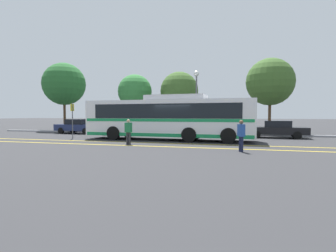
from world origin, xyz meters
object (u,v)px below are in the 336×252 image
tree_3 (179,91)px  bus_stop_sign (72,116)px  parked_car_2 (195,128)px  street_lamp (196,87)px  tree_0 (64,84)px  parked_car_1 (128,127)px  tree_1 (135,92)px  pedestrian_1 (241,134)px  tree_2 (270,82)px  pedestrian_0 (128,130)px  parked_car_0 (78,126)px  transit_bus (168,117)px  parked_car_3 (276,129)px

tree_3 → bus_stop_sign: bearing=-121.1°
parked_car_2 → street_lamp: 4.67m
tree_0 → parked_car_1: bearing=-24.4°
tree_1 → tree_3: (5.11, 0.14, -0.03)m
tree_0 → pedestrian_1: bearing=-34.0°
tree_2 → tree_3: (-9.19, 0.38, -0.63)m
parked_car_1 → street_lamp: street_lamp is taller
parked_car_2 → pedestrian_0: size_ratio=3.19×
parked_car_0 → tree_0: 7.82m
tree_1 → tree_0: bearing=-173.0°
pedestrian_1 → tree_3: bearing=-2.9°
transit_bus → parked_car_0: (-10.18, 4.13, -0.94)m
tree_2 → parked_car_0: bearing=-164.6°
tree_0 → tree_2: bearing=2.0°
transit_bus → parked_car_1: size_ratio=2.90×
parked_car_0 → pedestrian_1: pedestrian_1 is taller
parked_car_1 → parked_car_2: size_ratio=0.88×
parked_car_2 → tree_1: (-7.71, 5.31, 3.78)m
parked_car_0 → parked_car_2: 11.54m
parked_car_1 → bus_stop_sign: (-2.63, -4.56, 0.95)m
parked_car_1 → parked_car_0: bearing=-96.2°
pedestrian_0 → tree_1: size_ratio=0.24×
parked_car_3 → parked_car_1: bearing=94.6°
pedestrian_0 → tree_2: 16.32m
parked_car_2 → tree_3: 7.11m
parked_car_1 → tree_1: (-1.54, 5.58, 3.70)m
tree_1 → tree_2: bearing=-1.0°
parked_car_1 → tree_2: size_ratio=0.59×
parked_car_2 → bus_stop_sign: 10.08m
parked_car_3 → tree_2: (0.08, 5.24, 4.36)m
tree_2 → street_lamp: bearing=-161.1°
pedestrian_1 → street_lamp: 12.96m
parked_car_2 → bus_stop_sign: size_ratio=1.81×
parked_car_2 → pedestrian_0: (-3.03, -7.43, 0.19)m
street_lamp → tree_1: bearing=160.6°
pedestrian_1 → tree_2: 15.04m
street_lamp → tree_3: size_ratio=0.93×
parked_car_2 → parked_car_3: bearing=90.8°
parked_car_1 → tree_0: bearing=-117.0°
transit_bus → pedestrian_1: bearing=-132.4°
tree_0 → tree_3: 13.65m
street_lamp → bus_stop_sign: bearing=-138.4°
parked_car_2 → pedestrian_1: 9.79m
tree_0 → tree_2: 22.77m
parked_car_3 → tree_3: 11.34m
transit_bus → parked_car_3: (7.87, 3.87, -0.96)m
tree_0 → pedestrian_0: bearing=-41.7°
parked_car_1 → street_lamp: bearing=114.4°
pedestrian_0 → bus_stop_sign: (-5.77, 2.61, 0.84)m
pedestrian_1 → tree_0: bearing=29.8°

